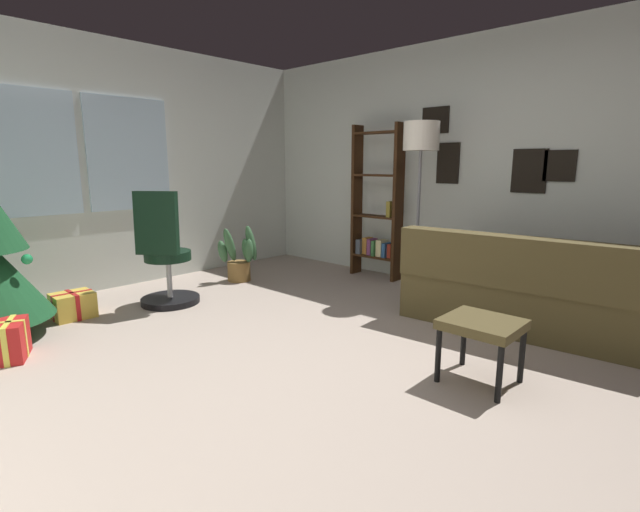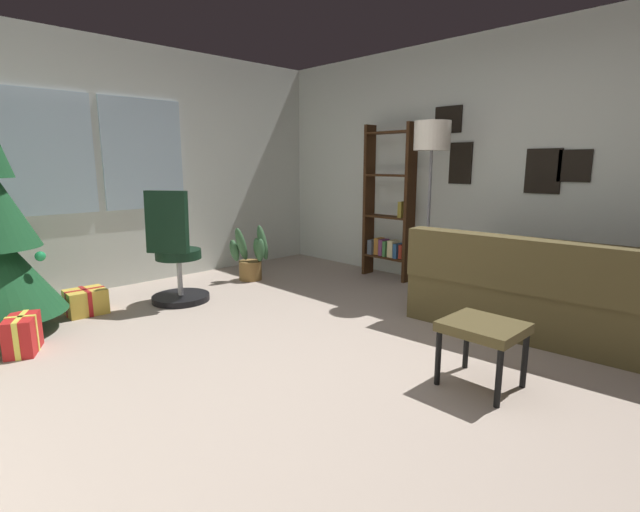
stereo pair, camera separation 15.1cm
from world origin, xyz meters
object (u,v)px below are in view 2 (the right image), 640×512
Objects in this scene: floor_lamp at (432,149)px; gift_box_gold at (86,302)px; office_chair at (176,260)px; bookshelf at (389,212)px; footstool at (483,332)px; potted_plant at (251,258)px; couch at (555,297)px; gift_box_red at (22,335)px.

gift_box_gold is at bearing 146.47° from floor_lamp.
bookshelf reaches higher than office_chair.
potted_plant is (0.58, 3.18, -0.09)m from footstool.
office_chair reaches higher than gift_box_gold.
floor_lamp is 2.37m from potted_plant.
couch is 1.34m from footstool.
footstool is 2.32m from floor_lamp.
gift_box_red is at bearing 126.50° from footstool.
couch is 4.08m from gift_box_gold.
floor_lamp is at bearing -19.50° from gift_box_red.
gift_box_red is 2.55m from potted_plant.
gift_box_red is 1.10× the size of gift_box_gold.
office_chair is (1.40, 0.36, 0.30)m from gift_box_red.
couch is 5.45× the size of gift_box_red.
couch is 1.79m from floor_lamp.
footstool is at bearing -80.31° from office_chair.
floor_lamp reaches higher than gift_box_gold.
floor_lamp reaches higher than footstool.
office_chair is (0.77, -0.27, 0.32)m from gift_box_gold.
gift_box_gold is at bearing 161.07° from bookshelf.
footstool is (-1.34, -0.05, 0.07)m from couch.
floor_lamp is (3.38, -1.20, 1.36)m from gift_box_red.
bookshelf reaches higher than gift_box_red.
couch reaches higher than potted_plant.
gift_box_red is at bearing -135.32° from gift_box_gold.
gift_box_gold is 1.85m from potted_plant.
footstool is 0.68× the size of potted_plant.
potted_plant is at bearing 14.01° from gift_box_red.
office_chair is 1.12m from potted_plant.
floor_lamp reaches higher than potted_plant.
gift_box_gold is 0.19× the size of floor_lamp.
bookshelf is at bearing 49.52° from footstool.
potted_plant reaches higher than gift_box_gold.
floor_lamp reaches higher than gift_box_red.
gift_box_red is 0.57× the size of potted_plant.
floor_lamp is at bearing -38.14° from office_chair.
bookshelf is 1.02× the size of floor_lamp.
potted_plant is at bearing 116.50° from floor_lamp.
footstool is at bearing -68.35° from gift_box_gold.
bookshelf reaches higher than gift_box_gold.
potted_plant reaches higher than footstool.
potted_plant reaches higher than gift_box_red.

